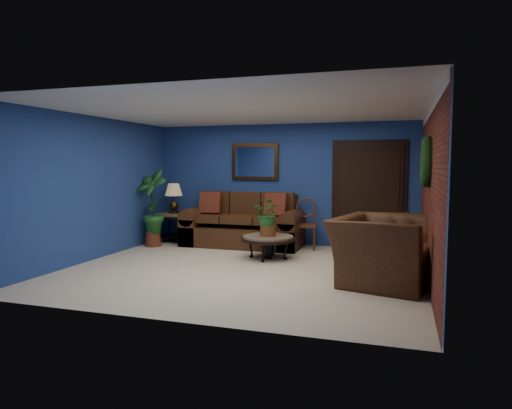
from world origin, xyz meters
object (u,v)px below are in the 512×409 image
(table_lamp, at_px, (174,195))
(sofa, at_px, (244,228))
(coffee_table, at_px, (268,239))
(armchair, at_px, (384,250))
(side_chair, at_px, (306,220))
(end_table, at_px, (174,220))

(table_lamp, bearing_deg, sofa, 1.49)
(coffee_table, relative_size, armchair, 0.66)
(side_chair, xyz_separation_m, armchair, (1.58, -2.30, -0.10))
(sofa, relative_size, coffee_table, 2.56)
(table_lamp, bearing_deg, end_table, 0.00)
(side_chair, distance_m, armchair, 2.80)
(sofa, bearing_deg, armchair, -38.43)
(coffee_table, bearing_deg, side_chair, 70.07)
(armchair, bearing_deg, side_chair, 48.86)
(armchair, bearing_deg, coffee_table, 75.32)
(sofa, bearing_deg, table_lamp, -178.51)
(end_table, relative_size, armchair, 0.47)
(sofa, relative_size, armchair, 1.68)
(coffee_table, distance_m, end_table, 2.68)
(sofa, distance_m, coffee_table, 1.43)
(sofa, height_order, armchair, sofa)
(coffee_table, relative_size, table_lamp, 1.53)
(sofa, height_order, coffee_table, sofa)
(sofa, distance_m, side_chair, 1.30)
(sofa, xyz_separation_m, armchair, (2.86, -2.27, 0.11))
(sofa, bearing_deg, side_chair, 1.43)
(coffee_table, bearing_deg, end_table, 155.43)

